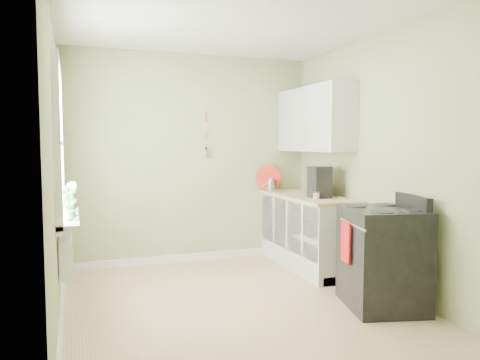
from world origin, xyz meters
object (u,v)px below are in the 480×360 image
object	(u,v)px
coffee_maker	(319,183)
stand_mixer	(318,183)
stove	(383,257)
kettle	(271,184)

from	to	relation	value
coffee_maker	stand_mixer	bearing A→B (deg)	62.83
stove	stand_mixer	world-z (taller)	stand_mixer
stove	stand_mixer	distance (m)	1.60
kettle	coffee_maker	bearing A→B (deg)	-75.68
kettle	coffee_maker	size ratio (longest dim) A/B	0.50
stove	kettle	size ratio (longest dim) A/B	5.79
stand_mixer	kettle	size ratio (longest dim) A/B	1.98
stove	coffee_maker	world-z (taller)	coffee_maker
stove	stand_mixer	bearing A→B (deg)	84.73
stand_mixer	kettle	distance (m)	0.73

